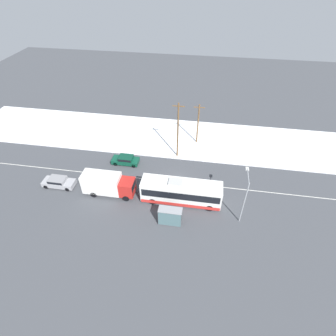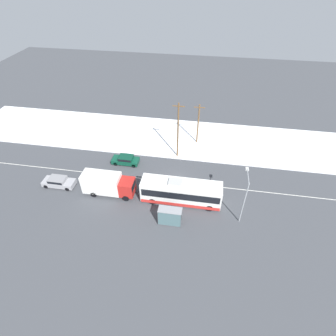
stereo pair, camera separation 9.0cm
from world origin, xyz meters
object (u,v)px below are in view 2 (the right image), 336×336
at_px(city_bus, 181,192).
at_px(parked_car_near_truck, 58,182).
at_px(streetlamp, 245,193).
at_px(bus_shelter, 170,215).
at_px(utility_pole_roadside, 178,130).
at_px(utility_pole_snowlot, 198,123).
at_px(sedan_car, 126,160).
at_px(pedestrian_at_stop, 164,209).
at_px(box_truck, 107,184).

height_order(city_bus, parked_car_near_truck, city_bus).
relative_size(parked_car_near_truck, streetlamp, 0.70).
height_order(city_bus, bus_shelter, city_bus).
height_order(streetlamp, utility_pole_roadside, utility_pole_roadside).
height_order(bus_shelter, utility_pole_snowlot, utility_pole_snowlot).
distance_m(sedan_car, pedestrian_at_stop, 12.21).
bearing_deg(sedan_car, pedestrian_at_stop, 129.69).
distance_m(parked_car_near_truck, bus_shelter, 17.30).
bearing_deg(box_truck, utility_pole_roadside, 50.31).
distance_m(sedan_car, bus_shelter, 13.89).
relative_size(pedestrian_at_stop, utility_pole_roadside, 0.17).
relative_size(box_truck, sedan_car, 1.67).
height_order(bus_shelter, utility_pole_roadside, utility_pole_roadside).
height_order(bus_shelter, streetlamp, streetlamp).
distance_m(pedestrian_at_stop, utility_pole_snowlot, 17.57).
bearing_deg(box_truck, bus_shelter, -23.54).
bearing_deg(sedan_car, city_bus, 145.32).
distance_m(sedan_car, utility_pole_snowlot, 13.49).
xyz_separation_m(pedestrian_at_stop, bus_shelter, (0.92, -1.38, 0.67)).
relative_size(parked_car_near_truck, utility_pole_snowlot, 0.63).
xyz_separation_m(box_truck, parked_car_near_truck, (-7.55, 0.28, -1.00)).
relative_size(sedan_car, utility_pole_roadside, 0.45).
height_order(box_truck, streetlamp, streetlamp).
bearing_deg(utility_pole_roadside, streetlamp, -50.26).
relative_size(streetlamp, utility_pole_roadside, 0.69).
bearing_deg(box_truck, pedestrian_at_stop, -17.61).
height_order(pedestrian_at_stop, streetlamp, streetlamp).
height_order(sedan_car, parked_car_near_truck, parked_car_near_truck).
distance_m(city_bus, utility_pole_snowlot, 14.54).
bearing_deg(streetlamp, utility_pole_roadside, 129.74).
bearing_deg(streetlamp, parked_car_near_truck, 176.14).
bearing_deg(city_bus, bus_shelter, -101.85).
distance_m(pedestrian_at_stop, utility_pole_roadside, 13.18).
height_order(sedan_car, streetlamp, streetlamp).
distance_m(bus_shelter, utility_pole_snowlot, 18.71).
bearing_deg(sedan_car, parked_car_near_truck, 38.96).
relative_size(box_truck, streetlamp, 1.09).
distance_m(pedestrian_at_stop, streetlamp, 10.07).
xyz_separation_m(pedestrian_at_stop, utility_pole_snowlot, (2.84, 17.11, 2.80)).
height_order(parked_car_near_truck, streetlamp, streetlamp).
distance_m(city_bus, parked_car_near_truck, 17.63).
height_order(box_truck, utility_pole_roadside, utility_pole_roadside).
height_order(box_truck, parked_car_near_truck, box_truck).
xyz_separation_m(bus_shelter, utility_pole_roadside, (-0.93, 13.96, 3.25)).
relative_size(parked_car_near_truck, pedestrian_at_stop, 2.78).
bearing_deg(parked_car_near_truck, box_truck, -2.16).
bearing_deg(pedestrian_at_stop, sedan_car, 129.69).
bearing_deg(parked_car_near_truck, sedan_car, 38.96).
bearing_deg(parked_car_near_truck, bus_shelter, -14.37).
xyz_separation_m(parked_car_near_truck, utility_pole_snowlot, (18.65, 14.20, 3.02)).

